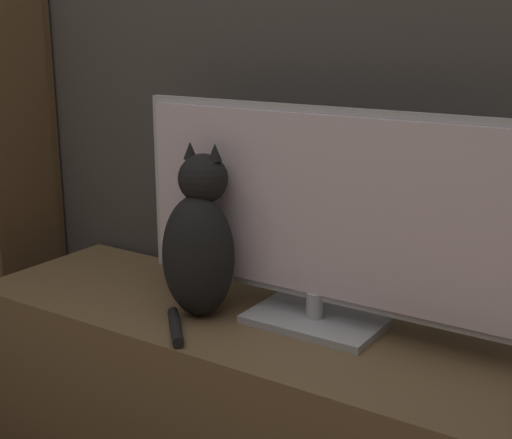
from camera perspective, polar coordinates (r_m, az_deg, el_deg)
wall_back at (r=2.00m, az=3.63°, el=16.40°), size 4.80×0.05×2.60m
tv_stand at (r=2.01m, az=-1.28°, el=-14.55°), size 1.55×0.51×0.52m
tv at (r=1.75m, az=4.95°, el=0.31°), size 1.03×0.20×0.55m
cat at (r=1.85m, az=-4.53°, el=-1.99°), size 0.22×0.31×0.45m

